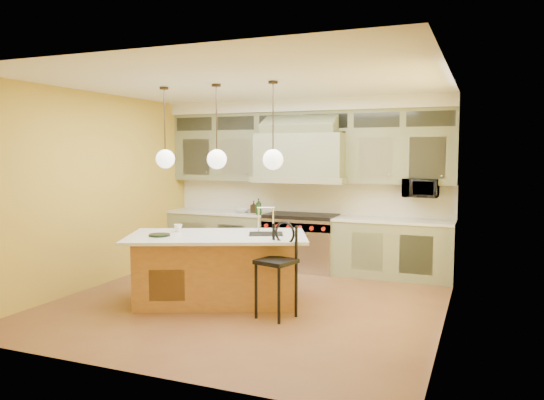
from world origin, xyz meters
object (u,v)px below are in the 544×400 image
at_px(range, 301,242).
at_px(microwave, 421,188).
at_px(kitchen_island, 218,267).
at_px(counter_stool, 278,263).

xyz_separation_m(range, microwave, (1.95, 0.11, 0.96)).
bearing_deg(kitchen_island, range, 57.03).
relative_size(range, counter_stool, 1.02).
height_order(counter_stool, microwave, microwave).
height_order(range, microwave, microwave).
relative_size(kitchen_island, microwave, 4.87).
xyz_separation_m(range, counter_stool, (0.59, -2.61, 0.18)).
relative_size(range, kitchen_island, 0.45).
bearing_deg(microwave, range, -176.88).
bearing_deg(counter_stool, kitchen_island, 177.46).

